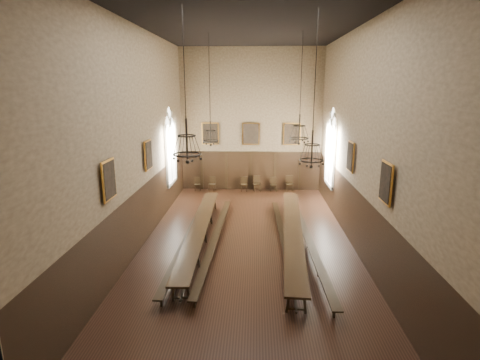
# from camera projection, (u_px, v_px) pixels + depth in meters

# --- Properties ---
(floor) EXTENTS (9.00, 18.00, 0.02)m
(floor) POSITION_uv_depth(u_px,v_px,m) (247.00, 245.00, 16.09)
(floor) COLOR black
(floor) RESTS_ON ground
(ceiling) EXTENTS (9.00, 18.00, 0.02)m
(ceiling) POSITION_uv_depth(u_px,v_px,m) (249.00, 20.00, 13.91)
(ceiling) COLOR black
(ceiling) RESTS_ON ground
(wall_back) EXTENTS (9.00, 0.02, 9.00)m
(wall_back) POSITION_uv_depth(u_px,v_px,m) (251.00, 121.00, 23.73)
(wall_back) COLOR #8E7957
(wall_back) RESTS_ON ground
(wall_front) EXTENTS (9.00, 0.02, 9.00)m
(wall_front) POSITION_uv_depth(u_px,v_px,m) (236.00, 215.00, 6.26)
(wall_front) COLOR #8E7957
(wall_front) RESTS_ON ground
(wall_left) EXTENTS (0.02, 18.00, 9.00)m
(wall_left) POSITION_uv_depth(u_px,v_px,m) (137.00, 140.00, 15.18)
(wall_left) COLOR #8E7957
(wall_left) RESTS_ON ground
(wall_right) EXTENTS (0.02, 18.00, 9.00)m
(wall_right) POSITION_uv_depth(u_px,v_px,m) (362.00, 141.00, 14.81)
(wall_right) COLOR #8E7957
(wall_right) RESTS_ON ground
(wainscot_panelling) EXTENTS (9.00, 18.00, 2.50)m
(wainscot_panelling) POSITION_uv_depth(u_px,v_px,m) (248.00, 217.00, 15.78)
(wainscot_panelling) COLOR black
(wainscot_panelling) RESTS_ON floor
(table_left) EXTENTS (0.87, 10.24, 0.80)m
(table_left) POSITION_uv_depth(u_px,v_px,m) (200.00, 234.00, 16.21)
(table_left) COLOR black
(table_left) RESTS_ON floor
(table_right) EXTENTS (1.49, 10.81, 0.84)m
(table_right) POSITION_uv_depth(u_px,v_px,m) (292.00, 237.00, 15.81)
(table_right) COLOR black
(table_right) RESTS_ON floor
(bench_left_outer) EXTENTS (0.38, 10.35, 0.47)m
(bench_left_outer) POSITION_uv_depth(u_px,v_px,m) (189.00, 237.00, 16.11)
(bench_left_outer) COLOR black
(bench_left_outer) RESTS_ON floor
(bench_left_inner) EXTENTS (0.62, 10.01, 0.45)m
(bench_left_inner) POSITION_uv_depth(u_px,v_px,m) (215.00, 240.00, 15.90)
(bench_left_inner) COLOR black
(bench_left_inner) RESTS_ON floor
(bench_right_inner) EXTENTS (0.50, 9.39, 0.42)m
(bench_right_inner) POSITION_uv_depth(u_px,v_px,m) (283.00, 238.00, 16.08)
(bench_right_inner) COLOR black
(bench_right_inner) RESTS_ON floor
(bench_right_outer) EXTENTS (0.59, 10.71, 0.48)m
(bench_right_outer) POSITION_uv_depth(u_px,v_px,m) (308.00, 241.00, 15.70)
(bench_right_outer) COLOR black
(bench_right_outer) RESTS_ON floor
(chair_0) EXTENTS (0.45, 0.45, 0.87)m
(chair_0) POSITION_uv_depth(u_px,v_px,m) (198.00, 187.00, 24.46)
(chair_0) COLOR black
(chair_0) RESTS_ON floor
(chair_1) EXTENTS (0.50, 0.50, 0.95)m
(chair_1) POSITION_uv_depth(u_px,v_px,m) (212.00, 186.00, 24.40)
(chair_1) COLOR black
(chair_1) RESTS_ON floor
(chair_3) EXTENTS (0.42, 0.42, 0.93)m
(chair_3) POSITION_uv_depth(u_px,v_px,m) (244.00, 187.00, 24.29)
(chair_3) COLOR black
(chair_3) RESTS_ON floor
(chair_4) EXTENTS (0.50, 0.50, 1.01)m
(chair_4) POSITION_uv_depth(u_px,v_px,m) (257.00, 187.00, 24.26)
(chair_4) COLOR black
(chair_4) RESTS_ON floor
(chair_5) EXTENTS (0.42, 0.42, 0.92)m
(chair_5) POSITION_uv_depth(u_px,v_px,m) (273.00, 187.00, 24.25)
(chair_5) COLOR black
(chair_5) RESTS_ON floor
(chair_6) EXTENTS (0.49, 0.49, 1.04)m
(chair_6) POSITION_uv_depth(u_px,v_px,m) (290.00, 187.00, 24.21)
(chair_6) COLOR black
(chair_6) RESTS_ON floor
(chandelier_back_left) EXTENTS (0.76, 0.76, 5.06)m
(chandelier_back_left) POSITION_uv_depth(u_px,v_px,m) (210.00, 133.00, 17.92)
(chandelier_back_left) COLOR black
(chandelier_back_left) RESTS_ON ceiling
(chandelier_back_right) EXTENTS (0.91, 0.91, 4.91)m
(chandelier_back_right) POSITION_uv_depth(u_px,v_px,m) (299.00, 132.00, 17.46)
(chandelier_back_right) COLOR black
(chandelier_back_right) RESTS_ON ceiling
(chandelier_front_left) EXTENTS (0.95, 0.95, 4.72)m
(chandelier_front_left) POSITION_uv_depth(u_px,v_px,m) (187.00, 146.00, 12.19)
(chandelier_front_left) COLOR black
(chandelier_front_left) RESTS_ON ceiling
(chandelier_front_right) EXTENTS (0.84, 0.84, 5.00)m
(chandelier_front_right) POSITION_uv_depth(u_px,v_px,m) (312.00, 151.00, 12.74)
(chandelier_front_right) COLOR black
(chandelier_front_right) RESTS_ON ceiling
(portrait_back_0) EXTENTS (1.10, 0.12, 1.40)m
(portrait_back_0) POSITION_uv_depth(u_px,v_px,m) (210.00, 134.00, 23.91)
(portrait_back_0) COLOR gold
(portrait_back_0) RESTS_ON wall_back
(portrait_back_1) EXTENTS (1.10, 0.12, 1.40)m
(portrait_back_1) POSITION_uv_depth(u_px,v_px,m) (251.00, 134.00, 23.80)
(portrait_back_1) COLOR gold
(portrait_back_1) RESTS_ON wall_back
(portrait_back_2) EXTENTS (1.10, 0.12, 1.40)m
(portrait_back_2) POSITION_uv_depth(u_px,v_px,m) (292.00, 134.00, 23.69)
(portrait_back_2) COLOR gold
(portrait_back_2) RESTS_ON wall_back
(portrait_left_0) EXTENTS (0.12, 1.00, 1.30)m
(portrait_left_0) POSITION_uv_depth(u_px,v_px,m) (148.00, 155.00, 16.34)
(portrait_left_0) COLOR gold
(portrait_left_0) RESTS_ON wall_left
(portrait_left_1) EXTENTS (0.12, 1.00, 1.30)m
(portrait_left_1) POSITION_uv_depth(u_px,v_px,m) (109.00, 180.00, 11.98)
(portrait_left_1) COLOR gold
(portrait_left_1) RESTS_ON wall_left
(portrait_right_0) EXTENTS (0.12, 1.00, 1.30)m
(portrait_right_0) POSITION_uv_depth(u_px,v_px,m) (351.00, 157.00, 15.98)
(portrait_right_0) COLOR gold
(portrait_right_0) RESTS_ON wall_right
(portrait_right_1) EXTENTS (0.12, 1.00, 1.30)m
(portrait_right_1) POSITION_uv_depth(u_px,v_px,m) (386.00, 183.00, 11.62)
(portrait_right_1) COLOR gold
(portrait_right_1) RESTS_ON wall_right
(window_right) EXTENTS (0.20, 2.20, 4.60)m
(window_right) POSITION_uv_depth(u_px,v_px,m) (331.00, 147.00, 20.41)
(window_right) COLOR white
(window_right) RESTS_ON wall_right
(window_left) EXTENTS (0.20, 2.20, 4.60)m
(window_left) POSITION_uv_depth(u_px,v_px,m) (170.00, 146.00, 20.78)
(window_left) COLOR white
(window_left) RESTS_ON wall_left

